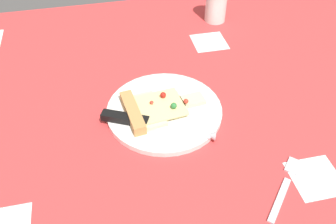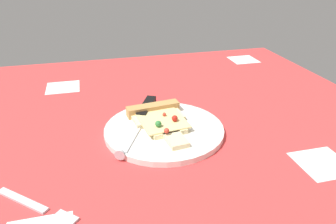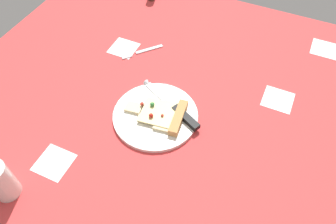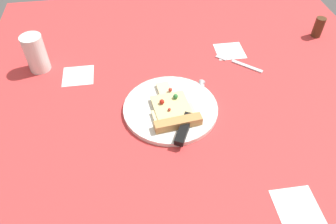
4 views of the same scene
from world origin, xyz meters
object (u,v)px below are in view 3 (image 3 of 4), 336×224
(plate, at_px, (155,116))
(fork, at_px, (140,52))
(drinking_glass, at_px, (1,181))
(pizza_slice, at_px, (164,115))
(knife, at_px, (175,108))

(plate, relative_size, fork, 1.99)
(drinking_glass, relative_size, fork, 0.90)
(pizza_slice, xyz_separation_m, drinking_glass, (0.26, 0.37, 0.04))
(knife, bearing_deg, pizza_slice, 176.16)
(fork, bearing_deg, knife, -179.20)
(pizza_slice, relative_size, knife, 0.81)
(pizza_slice, distance_m, fork, 0.30)
(drinking_glass, bearing_deg, knife, -124.47)
(knife, xyz_separation_m, fork, (0.22, -0.19, -0.01))
(plate, relative_size, drinking_glass, 2.22)
(plate, height_order, fork, plate)
(drinking_glass, xyz_separation_m, fork, (-0.06, -0.60, -0.05))
(drinking_glass, bearing_deg, pizza_slice, -124.93)
(plate, bearing_deg, knife, -139.13)
(pizza_slice, bearing_deg, drinking_glass, 138.02)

